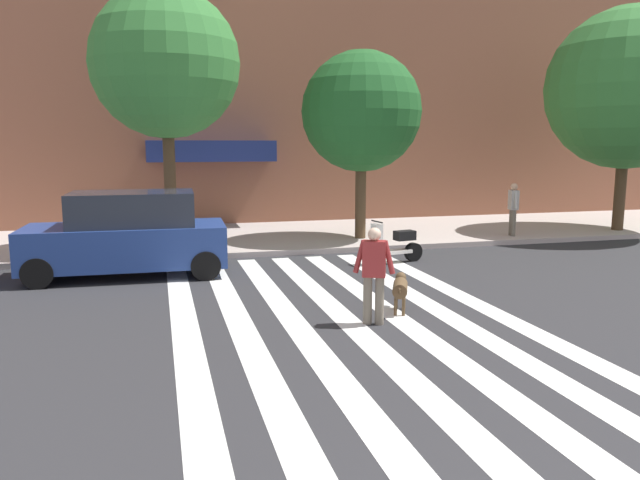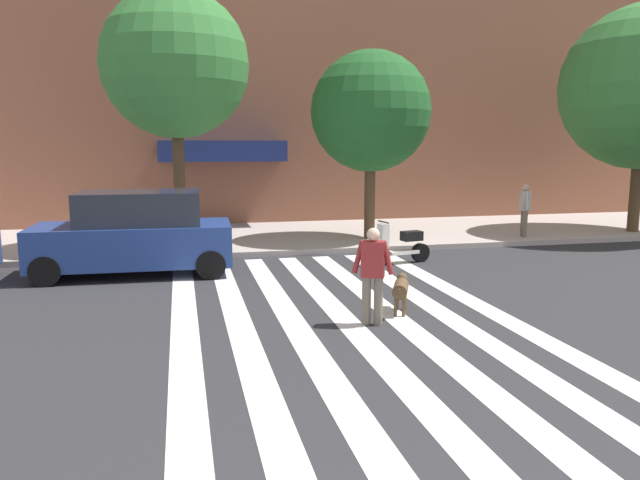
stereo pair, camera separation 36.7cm
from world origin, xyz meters
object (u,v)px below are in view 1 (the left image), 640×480
Objects in this scene: parked_car_behind_first at (128,235)px; parked_scooter at (394,244)px; street_tree_further at (628,89)px; pedestrian_dog_walker at (374,270)px; street_tree_nearest at (165,64)px; dog_on_leash at (400,287)px; pedestrian_bystander at (513,206)px; street_tree_middle at (361,112)px.

parked_scooter is (6.42, -0.19, -0.47)m from parked_car_behind_first.
pedestrian_dog_walker is at bearing -146.62° from street_tree_further.
pedestrian_dog_walker is at bearing -50.65° from parked_car_behind_first.
pedestrian_dog_walker is at bearing -69.19° from street_tree_nearest.
parked_scooter is 4.50m from dog_on_leash.
dog_on_leash is at bearing -110.62° from parked_scooter.
pedestrian_bystander is (7.24, 7.26, 0.15)m from pedestrian_dog_walker.
parked_car_behind_first is 6.56m from dog_on_leash.
parked_car_behind_first is 11.57m from pedestrian_bystander.
parked_car_behind_first is 2.73× the size of pedestrian_dog_walker.
parked_scooter is 0.99× the size of pedestrian_bystander.
street_tree_further is (8.86, -0.56, 0.82)m from street_tree_middle.
pedestrian_bystander is (11.35, 2.26, 0.13)m from parked_car_behind_first.
street_tree_nearest is at bearing 148.75° from parked_scooter.
dog_on_leash is (-1.77, -7.44, -3.48)m from street_tree_middle.
parked_car_behind_first is 0.62× the size of street_tree_further.
street_tree_further reaches higher than street_tree_nearest.
pedestrian_bystander is at bearing -4.58° from street_tree_nearest.
street_tree_further is (9.05, 2.67, 4.27)m from parked_scooter.
dog_on_leash is (-10.63, -6.88, -4.30)m from street_tree_further.
street_tree_middle reaches higher than dog_on_leash.
street_tree_middle is (6.61, 3.04, 2.98)m from parked_car_behind_first.
street_tree_further is at bearing 16.43° from parked_scooter.
parked_car_behind_first is at bearing -170.89° from street_tree_further.
dog_on_leash is 9.33m from pedestrian_bystander.
pedestrian_dog_walker is at bearing -134.92° from pedestrian_bystander.
pedestrian_dog_walker is 1.00× the size of pedestrian_bystander.
street_tree_nearest reaches higher than parked_car_behind_first.
parked_scooter is at bearing -31.25° from street_tree_nearest.
parked_car_behind_first is at bearing 178.33° from parked_scooter.
pedestrian_bystander is at bearing 45.61° from dog_on_leash.
parked_car_behind_first reaches higher than pedestrian_bystander.
street_tree_middle is at bearing 176.39° from street_tree_further.
pedestrian_bystander is at bearing -176.85° from street_tree_further.
parked_scooter is 5.37m from pedestrian_dog_walker.
street_tree_nearest is at bearing 116.97° from dog_on_leash.
dog_on_leash is (0.73, 0.61, -0.48)m from pedestrian_dog_walker.
dog_on_leash is at bearing -103.39° from street_tree_middle.
parked_scooter is at bearing 64.34° from pedestrian_dog_walker.
parked_scooter is 1.61× the size of dog_on_leash.
dog_on_leash is (-1.58, -4.21, -0.04)m from parked_scooter.
dog_on_leash is (3.81, -7.48, -4.68)m from street_tree_nearest.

